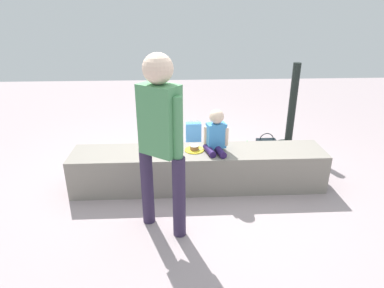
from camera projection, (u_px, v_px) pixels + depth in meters
The scene contains 11 objects.
ground_plane at pixel (198, 185), 3.96m from camera, with size 12.00×12.00×0.00m, color #9F8E92.
concrete_ledge at pixel (199, 169), 3.88m from camera, with size 2.89×0.53×0.45m, color gray.
child_seated at pixel (216, 133), 3.71m from camera, with size 0.28×0.34×0.48m.
adult_standing at pixel (160, 131), 2.84m from camera, with size 0.42×0.36×1.65m.
cake_plate at pixel (194, 149), 3.80m from camera, with size 0.22×0.22×0.07m.
gift_bag at pixel (194, 133), 5.12m from camera, with size 0.23×0.13×0.37m.
railing_post at pixel (291, 116), 4.88m from camera, with size 0.36×0.36×1.25m.
water_bottle_near_gift at pixel (247, 148), 4.77m from camera, with size 0.06×0.06×0.20m.
party_cup_red at pixel (148, 143), 5.01m from camera, with size 0.07×0.07×0.12m, color red.
cake_box_white at pixel (167, 140), 5.10m from camera, with size 0.30×0.31×0.15m, color white.
handbag_black_leather at pixel (266, 147), 4.71m from camera, with size 0.27×0.14×0.34m.
Camera 1 is at (-0.25, -3.45, 2.00)m, focal length 31.15 mm.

